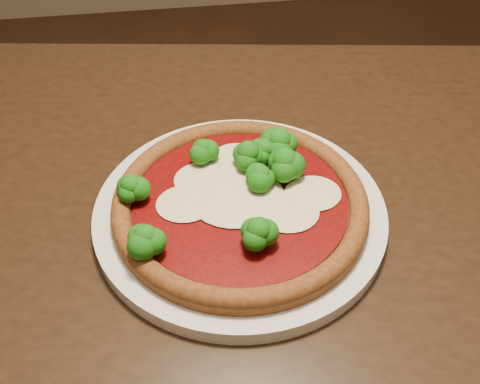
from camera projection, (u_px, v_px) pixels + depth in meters
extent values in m
plane|color=black|center=(315.00, 363.00, 1.29)|extent=(4.00, 4.00, 0.00)
cube|color=black|center=(257.00, 220.00, 0.64)|extent=(1.32, 0.96, 0.04)
cylinder|color=silver|center=(240.00, 212.00, 0.61)|extent=(0.33, 0.33, 0.02)
cylinder|color=brown|center=(240.00, 205.00, 0.59)|extent=(0.28, 0.28, 0.01)
torus|color=brown|center=(240.00, 201.00, 0.59)|extent=(0.28, 0.28, 0.02)
cylinder|color=#670604|center=(240.00, 201.00, 0.59)|extent=(0.24, 0.24, 0.00)
ellipsoid|color=beige|center=(288.00, 212.00, 0.57)|extent=(0.07, 0.06, 0.01)
ellipsoid|color=beige|center=(313.00, 193.00, 0.59)|extent=(0.06, 0.06, 0.01)
ellipsoid|color=beige|center=(203.00, 179.00, 0.61)|extent=(0.07, 0.06, 0.01)
ellipsoid|color=beige|center=(243.00, 166.00, 0.63)|extent=(0.06, 0.06, 0.01)
ellipsoid|color=beige|center=(236.00, 157.00, 0.64)|extent=(0.06, 0.05, 0.00)
ellipsoid|color=beige|center=(186.00, 203.00, 0.58)|extent=(0.07, 0.06, 0.01)
ellipsoid|color=beige|center=(237.00, 197.00, 0.59)|extent=(0.11, 0.10, 0.01)
ellipsoid|color=#208B16|center=(132.00, 186.00, 0.57)|extent=(0.04, 0.04, 0.03)
ellipsoid|color=#208B16|center=(248.00, 153.00, 0.61)|extent=(0.04, 0.04, 0.04)
ellipsoid|color=#208B16|center=(264.00, 150.00, 0.62)|extent=(0.04, 0.04, 0.03)
ellipsoid|color=#208B16|center=(279.00, 142.00, 0.62)|extent=(0.05, 0.05, 0.04)
ellipsoid|color=#208B16|center=(260.00, 175.00, 0.59)|extent=(0.04, 0.04, 0.03)
ellipsoid|color=#208B16|center=(204.00, 149.00, 0.62)|extent=(0.04, 0.04, 0.03)
ellipsoid|color=#208B16|center=(146.00, 238.00, 0.52)|extent=(0.04, 0.04, 0.04)
ellipsoid|color=#208B16|center=(259.00, 231.00, 0.52)|extent=(0.04, 0.04, 0.04)
ellipsoid|color=#208B16|center=(285.00, 162.00, 0.60)|extent=(0.05, 0.05, 0.04)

